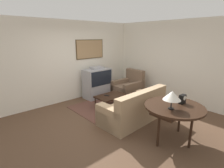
{
  "coord_description": "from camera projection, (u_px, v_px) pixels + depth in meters",
  "views": [
    {
      "loc": [
        -2.83,
        -3.25,
        2.18
      ],
      "look_at": [
        0.64,
        0.65,
        0.75
      ],
      "focal_mm": 28.0,
      "sensor_mm": 36.0,
      "label": 1
    }
  ],
  "objects": [
    {
      "name": "table_lamp",
      "position": [
        172.0,
        96.0,
        3.38
      ],
      "size": [
        0.35,
        0.35,
        0.37
      ],
      "color": "black",
      "rests_on": "console_table"
    },
    {
      "name": "tv",
      "position": [
        97.0,
        83.0,
        6.35
      ],
      "size": [
        0.97,
        0.55,
        1.14
      ],
      "color": "#9E9EA3",
      "rests_on": "ground_plane"
    },
    {
      "name": "mantel_clock",
      "position": [
        182.0,
        99.0,
        3.72
      ],
      "size": [
        0.16,
        0.1,
        0.19
      ],
      "color": "black",
      "rests_on": "console_table"
    },
    {
      "name": "console_table",
      "position": [
        174.0,
        109.0,
        3.63
      ],
      "size": [
        1.22,
        1.22,
        0.79
      ],
      "color": "black",
      "rests_on": "ground_plane"
    },
    {
      "name": "wall_right",
      "position": [
        167.0,
        61.0,
        6.06
      ],
      "size": [
        0.06,
        12.0,
        2.7
      ],
      "color": "silver",
      "rests_on": "ground_plane"
    },
    {
      "name": "remote",
      "position": [
        107.0,
        95.0,
        5.44
      ],
      "size": [
        0.1,
        0.16,
        0.02
      ],
      "color": "black",
      "rests_on": "coffee_table"
    },
    {
      "name": "ground_plane",
      "position": [
        110.0,
        120.0,
        4.73
      ],
      "size": [
        12.0,
        12.0,
        0.0
      ],
      "primitive_type": "plane",
      "color": "brown"
    },
    {
      "name": "armchair",
      "position": [
        128.0,
        88.0,
        6.52
      ],
      "size": [
        1.0,
        0.84,
        0.97
      ],
      "rotation": [
        0.0,
        0.0,
        -1.6
      ],
      "color": "brown",
      "rests_on": "ground_plane"
    },
    {
      "name": "couch",
      "position": [
        134.0,
        110.0,
        4.6
      ],
      "size": [
        1.84,
        0.94,
        0.88
      ],
      "rotation": [
        0.0,
        0.0,
        3.18
      ],
      "color": "tan",
      "rests_on": "ground_plane"
    },
    {
      "name": "coffee_table",
      "position": [
        111.0,
        97.0,
        5.48
      ],
      "size": [
        0.94,
        0.61,
        0.39
      ],
      "color": "black",
      "rests_on": "ground_plane"
    },
    {
      "name": "area_rug",
      "position": [
        107.0,
        107.0,
        5.57
      ],
      "size": [
        1.94,
        1.7,
        0.01
      ],
      "color": "brown",
      "rests_on": "ground_plane"
    },
    {
      "name": "wall_back",
      "position": [
        69.0,
        61.0,
        5.91
      ],
      "size": [
        12.0,
        0.1,
        2.7
      ],
      "color": "silver",
      "rests_on": "ground_plane"
    }
  ]
}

